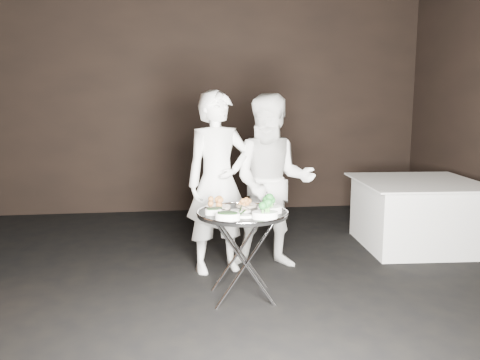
{
  "coord_description": "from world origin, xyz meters",
  "views": [
    {
      "loc": [
        -0.53,
        -3.67,
        1.63
      ],
      "look_at": [
        0.01,
        0.36,
        0.95
      ],
      "focal_mm": 38.0,
      "sensor_mm": 36.0,
      "label": 1
    }
  ],
  "objects": [
    {
      "name": "spinach_bowl_b",
      "position": [
        -0.14,
        -0.02,
        0.75
      ],
      "size": [
        0.21,
        0.16,
        0.08
      ],
      "rotation": [
        0.0,
        0.0,
        -0.24
      ],
      "color": "white",
      "rests_on": "serving_tray"
    },
    {
      "name": "greens_bowl",
      "position": [
        0.24,
        0.33,
        0.75
      ],
      "size": [
        0.13,
        0.13,
        0.08
      ],
      "rotation": [
        0.0,
        0.0,
        0.2
      ],
      "color": "white",
      "rests_on": "serving_tray"
    },
    {
      "name": "broccoli_bowl_a",
      "position": [
        0.22,
        0.16,
        0.76
      ],
      "size": [
        0.23,
        0.19,
        0.08
      ],
      "rotation": [
        0.0,
        0.0,
        0.24
      ],
      "color": "white",
      "rests_on": "serving_tray"
    },
    {
      "name": "asparagus_plate_b",
      "position": [
        -0.03,
        0.05,
        0.73
      ],
      "size": [
        0.21,
        0.17,
        0.04
      ],
      "rotation": [
        0.0,
        0.0,
        -0.42
      ],
      "color": "white",
      "rests_on": "serving_tray"
    },
    {
      "name": "tray_stand",
      "position": [
        0.01,
        0.21,
        0.39
      ],
      "size": [
        0.48,
        0.4,
        0.7
      ],
      "rotation": [
        0.0,
        0.0,
        0.08
      ],
      "color": "silver",
      "rests_on": "floor"
    },
    {
      "name": "wall_back",
      "position": [
        0.0,
        3.52,
        1.5
      ],
      "size": [
        6.0,
        0.05,
        3.0
      ],
      "primitive_type": "cube",
      "color": "black",
      "rests_on": "floor"
    },
    {
      "name": "potato_plate_a",
      "position": [
        -0.17,
        0.38,
        0.75
      ],
      "size": [
        0.22,
        0.22,
        0.08
      ],
      "rotation": [
        0.0,
        0.0,
        -0.42
      ],
      "color": "beige",
      "rests_on": "serving_tray"
    },
    {
      "name": "waiter_left",
      "position": [
        -0.12,
        0.91,
        0.84
      ],
      "size": [
        0.7,
        0.55,
        1.68
      ],
      "primitive_type": "imported",
      "rotation": [
        0.0,
        0.0,
        0.27
      ],
      "color": "white",
      "rests_on": "floor"
    },
    {
      "name": "asparagus_plate_a",
      "position": [
        -0.01,
        0.22,
        0.73
      ],
      "size": [
        0.18,
        0.12,
        0.03
      ],
      "rotation": [
        0.0,
        0.0,
        -0.21
      ],
      "color": "white",
      "rests_on": "serving_tray"
    },
    {
      "name": "waiter_right",
      "position": [
        0.39,
        0.96,
        0.82
      ],
      "size": [
        0.91,
        0.77,
        1.65
      ],
      "primitive_type": "imported",
      "rotation": [
        0.0,
        0.0,
        -0.2
      ],
      "color": "white",
      "rests_on": "floor"
    },
    {
      "name": "spinach_bowl_a",
      "position": [
        -0.22,
        0.18,
        0.75
      ],
      "size": [
        0.19,
        0.16,
        0.07
      ],
      "rotation": [
        0.0,
        0.0,
        0.43
      ],
      "color": "white",
      "rests_on": "serving_tray"
    },
    {
      "name": "dining_table",
      "position": [
        2.08,
        1.4,
        0.36
      ],
      "size": [
        1.27,
        1.27,
        0.72
      ],
      "rotation": [
        0.0,
        0.0,
        -0.06
      ],
      "color": "white",
      "rests_on": "floor"
    },
    {
      "name": "broccoli_bowl_b",
      "position": [
        0.15,
        -0.01,
        0.76
      ],
      "size": [
        0.2,
        0.15,
        0.08
      ],
      "rotation": [
        0.0,
        0.0,
        -0.03
      ],
      "color": "white",
      "rests_on": "serving_tray"
    },
    {
      "name": "serving_tray",
      "position": [
        0.01,
        0.21,
        0.71
      ],
      "size": [
        0.73,
        0.73,
        0.04
      ],
      "color": "black",
      "rests_on": "tray_stand"
    },
    {
      "name": "floor",
      "position": [
        0.0,
        0.0,
        -0.03
      ],
      "size": [
        6.0,
        7.0,
        0.05
      ],
      "primitive_type": "cube",
      "color": "black",
      "rests_on": "ground"
    },
    {
      "name": "serving_utensils",
      "position": [
        0.02,
        0.28,
        0.76
      ],
      "size": [
        0.57,
        0.42,
        0.01
      ],
      "color": "silver",
      "rests_on": "serving_tray"
    },
    {
      "name": "potato_plate_b",
      "position": [
        0.07,
        0.42,
        0.75
      ],
      "size": [
        0.18,
        0.18,
        0.06
      ],
      "rotation": [
        0.0,
        0.0,
        0.19
      ],
      "color": "beige",
      "rests_on": "serving_tray"
    }
  ]
}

